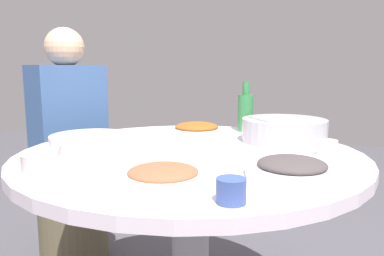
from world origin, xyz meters
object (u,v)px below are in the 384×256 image
object	(u,v)px
green_bottle	(245,111)
tea_cup_far	(36,166)
tea_cup_near	(327,148)
diner_left	(68,118)
tea_cup_side	(231,191)
stool_for_diner_left	(74,220)
dish_tofu_braise	(163,175)
soup_bowl	(90,144)
dish_stirfry	(197,129)
dish_eggplant	(292,168)
round_dining_table	(190,186)
rice_bowl	(284,130)

from	to	relation	value
green_bottle	tea_cup_far	size ratio (longest dim) A/B	2.94
tea_cup_near	diner_left	world-z (taller)	diner_left
green_bottle	tea_cup_side	size ratio (longest dim) A/B	3.42
tea_cup_side	stool_for_diner_left	world-z (taller)	tea_cup_side
stool_for_diner_left	dish_tofu_braise	bearing A→B (deg)	-136.57
soup_bowl	dish_stirfry	bearing A→B (deg)	-30.32
dish_tofu_braise	dish_eggplant	distance (m)	0.34
diner_left	soup_bowl	bearing A→B (deg)	-142.30
round_dining_table	dish_tofu_braise	xyz separation A→B (m)	(-0.35, -0.02, 0.14)
soup_bowl	tea_cup_near	distance (m)	0.77
soup_bowl	tea_cup_near	size ratio (longest dim) A/B	4.39
round_dining_table	dish_eggplant	size ratio (longest dim) A/B	4.71
rice_bowl	dish_stirfry	xyz separation A→B (m)	(0.09, 0.36, -0.02)
rice_bowl	diner_left	distance (m)	1.07
soup_bowl	diner_left	world-z (taller)	diner_left
tea_cup_far	tea_cup_near	bearing A→B (deg)	-60.26
green_bottle	tea_cup_side	xyz separation A→B (m)	(-0.90, -0.07, -0.06)
dish_eggplant	diner_left	size ratio (longest dim) A/B	0.32
tea_cup_side	soup_bowl	bearing A→B (deg)	55.87
tea_cup_far	stool_for_diner_left	size ratio (longest dim) A/B	0.17
diner_left	tea_cup_far	bearing A→B (deg)	-152.56
tea_cup_side	stool_for_diner_left	size ratio (longest dim) A/B	0.14
rice_bowl	soup_bowl	xyz separation A→B (m)	(-0.35, 0.62, -0.02)
dish_tofu_braise	green_bottle	distance (m)	0.81
rice_bowl	diner_left	xyz separation A→B (m)	(0.21, 1.05, -0.02)
round_dining_table	green_bottle	bearing A→B (deg)	-16.51
dish_eggplant	tea_cup_near	bearing A→B (deg)	-23.22
rice_bowl	dish_tofu_braise	xyz separation A→B (m)	(-0.61, 0.28, -0.03)
rice_bowl	dish_eggplant	world-z (taller)	rice_bowl
green_bottle	diner_left	size ratio (longest dim) A/B	0.29
soup_bowl	green_bottle	world-z (taller)	green_bottle
tea_cup_side	diner_left	size ratio (longest dim) A/B	0.08
soup_bowl	dish_tofu_braise	distance (m)	0.43
dish_stirfry	tea_cup_side	xyz separation A→B (m)	(-0.79, -0.26, 0.01)
tea_cup_side	dish_stirfry	bearing A→B (deg)	18.37
soup_bowl	diner_left	size ratio (longest dim) A/B	0.37
dish_eggplant	green_bottle	world-z (taller)	green_bottle
dish_tofu_braise	tea_cup_far	world-z (taller)	tea_cup_far
dish_stirfry	tea_cup_far	size ratio (longest dim) A/B	3.12
round_dining_table	dish_stirfry	world-z (taller)	dish_stirfry
soup_bowl	dish_eggplant	bearing A→B (deg)	-100.24
green_bottle	stool_for_diner_left	bearing A→B (deg)	89.18
rice_bowl	green_bottle	world-z (taller)	green_bottle
tea_cup_near	tea_cup_side	distance (m)	0.55
dish_tofu_braise	stool_for_diner_left	xyz separation A→B (m)	(0.82, 0.77, -0.53)
tea_cup_side	dish_tofu_braise	bearing A→B (deg)	61.80
dish_stirfry	dish_eggplant	xyz separation A→B (m)	(-0.56, -0.39, 0.00)
tea_cup_near	diner_left	distance (m)	1.26
rice_bowl	tea_cup_side	world-z (taller)	rice_bowl
dish_tofu_braise	soup_bowl	bearing A→B (deg)	53.00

